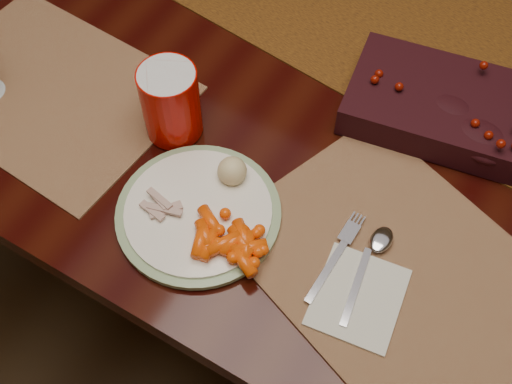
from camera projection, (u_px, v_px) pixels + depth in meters
The scene contains 14 objects.
floor at pixel (306, 279), 1.71m from camera, with size 5.00×5.00×0.00m, color black.
dining_table at pixel (317, 206), 1.40m from camera, with size 1.80×1.00×0.75m, color black.
table_runner at pixel (359, 9), 1.19m from camera, with size 1.90×0.39×0.00m, color #492506.
centerpiece at pixel (464, 108), 1.01m from camera, with size 0.36×0.19×0.07m, color black, non-canonical shape.
placemat_main at pixel (401, 273), 0.89m from camera, with size 0.45×0.33×0.00m, color brown.
placemat_second at pixel (50, 91), 1.08m from camera, with size 0.43×0.31×0.00m, color brown.
dinner_plate at pixel (198, 212), 0.94m from camera, with size 0.24×0.24×0.01m, color white.
baby_carrots at pixel (234, 234), 0.90m from camera, with size 0.10×0.08×0.02m, color #F64A06, non-canonical shape.
mashed_potatoes at pixel (232, 173), 0.94m from camera, with size 0.08×0.07×0.04m, color tan, non-canonical shape.
turkey_shreds at pixel (164, 206), 0.92m from camera, with size 0.07×0.06×0.02m, color beige, non-canonical shape.
napkin at pixel (358, 297), 0.87m from camera, with size 0.11×0.13×0.00m, color silver.
fork at pixel (333, 261), 0.90m from camera, with size 0.02×0.14×0.00m, color silver, non-canonical shape.
spoon at pixel (364, 271), 0.89m from camera, with size 0.03×0.15×0.00m, color #B1B2BD, non-canonical shape.
red_cup at pixel (171, 103), 0.98m from camera, with size 0.09×0.09×0.12m, color #B20800.
Camera 1 is at (0.26, -0.70, 1.56)m, focal length 45.00 mm.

